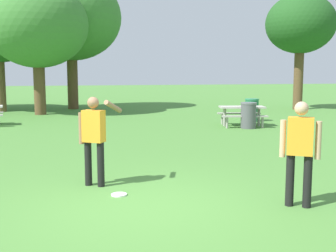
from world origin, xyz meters
TOP-DOWN VIEW (x-y plane):
  - ground_plane at (0.00, 0.00)m, footprint 120.00×120.00m
  - person_thrower at (2.39, -0.50)m, footprint 0.53×0.39m
  - person_catcher at (-0.62, 1.44)m, footprint 0.82×0.55m
  - frisbee at (-0.26, 0.72)m, footprint 0.27×0.27m
  - picnic_table_near at (5.39, 8.83)m, footprint 1.95×1.73m
  - trash_can_beside_table at (5.39, 8.20)m, footprint 0.59×0.59m
  - trash_can_further_along at (6.43, 10.22)m, footprint 0.59×0.59m
  - tree_far_right at (-2.48, 15.23)m, footprint 4.86×4.86m
  - tree_slender_mid at (-0.89, 18.13)m, footprint 5.56×5.56m
  - tree_back_left at (11.29, 14.92)m, footprint 3.77×3.77m

SIDE VIEW (x-z plane):
  - ground_plane at x=0.00m, z-range 0.00..0.00m
  - frisbee at x=-0.26m, z-range 0.00..0.03m
  - trash_can_beside_table at x=5.39m, z-range 0.00..0.96m
  - trash_can_further_along at x=6.43m, z-range 0.00..0.96m
  - picnic_table_near at x=5.39m, z-range 0.18..0.95m
  - person_thrower at x=2.39m, z-range 0.12..1.76m
  - person_catcher at x=-0.62m, z-range 0.14..1.78m
  - tree_far_right at x=-2.48m, z-range 1.11..7.51m
  - tree_back_left at x=11.29m, z-range 1.48..7.77m
  - tree_slender_mid at x=-0.89m, z-range 1.33..8.76m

